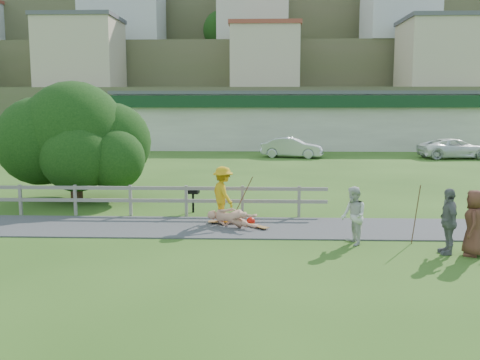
{
  "coord_description": "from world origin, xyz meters",
  "views": [
    {
      "loc": [
        0.62,
        -15.31,
        3.94
      ],
      "look_at": [
        -0.04,
        2.0,
        1.49
      ],
      "focal_mm": 40.0,
      "sensor_mm": 36.0,
      "label": 1
    }
  ],
  "objects": [
    {
      "name": "strip_mall",
      "position": [
        4.0,
        34.94,
        2.58
      ],
      "size": [
        32.5,
        10.75,
        5.1
      ],
      "color": "#B8B3A2",
      "rests_on": "ground"
    },
    {
      "name": "tree",
      "position": [
        -6.99,
        6.3,
        1.99
      ],
      "size": [
        6.81,
        6.81,
        3.99
      ],
      "primitive_type": null,
      "color": "black",
      "rests_on": "ground"
    },
    {
      "name": "path",
      "position": [
        0.0,
        1.5,
        0.02
      ],
      "size": [
        34.0,
        3.0,
        0.04
      ],
      "primitive_type": "cube",
      "color": "#39393C",
      "rests_on": "ground"
    },
    {
      "name": "hillside",
      "position": [
        0.0,
        91.31,
        14.41
      ],
      "size": [
        220.0,
        67.0,
        47.5
      ],
      "color": "#565D37",
      "rests_on": "ground"
    },
    {
      "name": "spectator_c",
      "position": [
        6.23,
        -1.43,
        0.87
      ],
      "size": [
        0.85,
        1.01,
        1.75
      ],
      "primitive_type": "imported",
      "rotation": [
        0.0,
        0.0,
        4.3
      ],
      "color": "brown",
      "rests_on": "ground"
    },
    {
      "name": "spectator_b",
      "position": [
        5.61,
        -1.27,
        0.88
      ],
      "size": [
        0.45,
        1.04,
        1.77
      ],
      "primitive_type": "imported",
      "rotation": [
        0.0,
        0.0,
        4.69
      ],
      "color": "slate",
      "rests_on": "ground"
    },
    {
      "name": "spectator_a",
      "position": [
        3.26,
        -0.43,
        0.83
      ],
      "size": [
        0.78,
        0.91,
        1.66
      ],
      "primitive_type": "imported",
      "rotation": [
        0.0,
        0.0,
        4.91
      ],
      "color": "silver",
      "rests_on": "ground"
    },
    {
      "name": "ground",
      "position": [
        0.0,
        0.0,
        0.0
      ],
      "size": [
        260.0,
        260.0,
        0.0
      ],
      "primitive_type": "plane",
      "color": "#2B5016",
      "rests_on": "ground"
    },
    {
      "name": "bbq",
      "position": [
        -1.84,
        3.95,
        0.47
      ],
      "size": [
        0.47,
        0.39,
        0.93
      ],
      "primitive_type": null,
      "rotation": [
        0.0,
        0.0,
        -0.15
      ],
      "color": "black",
      "rests_on": "ground"
    },
    {
      "name": "car_white",
      "position": [
        14.98,
        24.59,
        0.73
      ],
      "size": [
        5.47,
        2.96,
        1.46
      ],
      "primitive_type": "imported",
      "rotation": [
        0.0,
        0.0,
        1.68
      ],
      "color": "white",
      "rests_on": "ground"
    },
    {
      "name": "pole_spec_left",
      "position": [
        5.05,
        -0.26,
        0.85
      ],
      "size": [
        0.03,
        0.03,
        1.71
      ],
      "primitive_type": "cylinder",
      "color": "#553522",
      "rests_on": "ground"
    },
    {
      "name": "longboard_fallen",
      "position": [
        0.52,
        1.4,
        0.05
      ],
      "size": [
        0.8,
        0.81,
        0.1
      ],
      "primitive_type": null,
      "rotation": [
        0.0,
        0.0,
        -0.79
      ],
      "color": "brown",
      "rests_on": "ground"
    },
    {
      "name": "car_silver",
      "position": [
        3.01,
        24.81,
        0.76
      ],
      "size": [
        4.82,
        2.53,
        1.51
      ],
      "primitive_type": "imported",
      "rotation": [
        0.0,
        0.0,
        1.36
      ],
      "color": "#B7B9BF",
      "rests_on": "ground"
    },
    {
      "name": "longboard_rider",
      "position": [
        -0.59,
        1.95,
        0.06
      ],
      "size": [
        1.0,
        0.27,
        0.11
      ],
      "primitive_type": null,
      "rotation": [
        0.0,
        0.0,
        -0.02
      ],
      "color": "brown",
      "rests_on": "ground"
    },
    {
      "name": "skater_rider",
      "position": [
        -0.59,
        1.95,
        0.92
      ],
      "size": [
        1.16,
        1.37,
        1.84
      ],
      "primitive_type": "imported",
      "rotation": [
        0.0,
        0.0,
        2.05
      ],
      "color": "gold",
      "rests_on": "ground"
    },
    {
      "name": "helmet",
      "position": [
        0.32,
        1.85,
        0.14
      ],
      "size": [
        0.29,
        0.29,
        0.29
      ],
      "primitive_type": "sphere",
      "color": "red",
      "rests_on": "ground"
    },
    {
      "name": "fence",
      "position": [
        -4.62,
        3.3,
        0.72
      ],
      "size": [
        15.05,
        0.1,
        1.1
      ],
      "color": "slate",
      "rests_on": "ground"
    },
    {
      "name": "skater_fallen",
      "position": [
        -0.28,
        1.5,
        0.33
      ],
      "size": [
        1.35,
        1.75,
        0.66
      ],
      "primitive_type": "imported",
      "rotation": [
        0.0,
        0.0,
        1.0
      ],
      "color": "tan",
      "rests_on": "ground"
    },
    {
      "name": "pole_rider",
      "position": [
        0.01,
        2.35,
        0.86
      ],
      "size": [
        0.03,
        0.03,
        1.72
      ],
      "primitive_type": "cylinder",
      "color": "#553522",
      "rests_on": "ground"
    }
  ]
}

